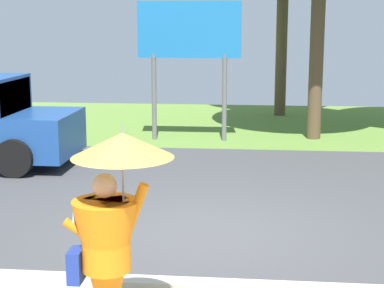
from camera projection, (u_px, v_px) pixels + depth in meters
ground_plane at (219, 183)px, 12.00m from camera, size 40.00×22.00×0.20m
monk_pedestrian at (110, 242)px, 5.62m from camera, size 1.03×0.91×2.13m
roadside_billboard at (189, 40)px, 15.61m from camera, size 2.60×0.12×3.50m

